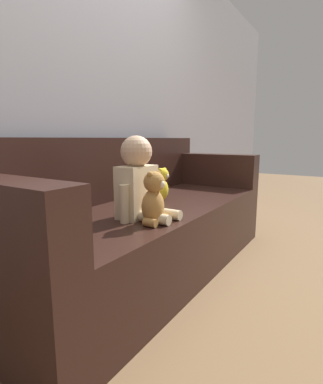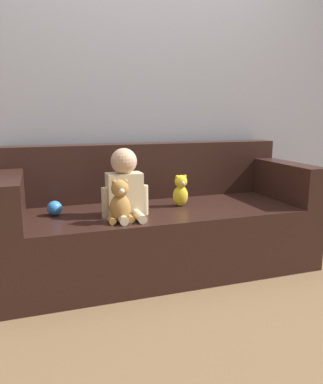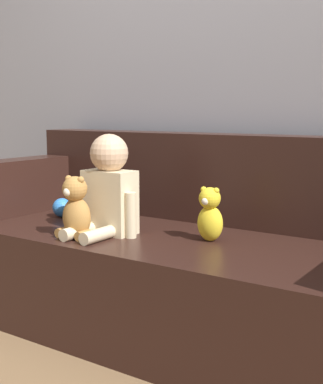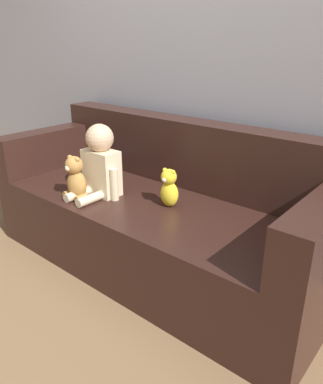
{
  "view_description": "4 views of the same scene",
  "coord_description": "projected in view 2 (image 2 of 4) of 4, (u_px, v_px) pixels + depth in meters",
  "views": [
    {
      "loc": [
        -1.5,
        -1.06,
        0.84
      ],
      "look_at": [
        0.06,
        -0.07,
        0.51
      ],
      "focal_mm": 28.0,
      "sensor_mm": 36.0,
      "label": 1
    },
    {
      "loc": [
        -0.79,
        -2.35,
        1.06
      ],
      "look_at": [
        -0.01,
        -0.05,
        0.55
      ],
      "focal_mm": 35.0,
      "sensor_mm": 36.0,
      "label": 2
    },
    {
      "loc": [
        1.14,
        -1.85,
        0.96
      ],
      "look_at": [
        -0.03,
        -0.12,
        0.63
      ],
      "focal_mm": 50.0,
      "sensor_mm": 36.0,
      "label": 3
    },
    {
      "loc": [
        1.32,
        -1.5,
        1.29
      ],
      "look_at": [
        0.05,
        0.01,
        0.49
      ],
      "focal_mm": 35.0,
      "sensor_mm": 36.0,
      "label": 4
    }
  ],
  "objects": [
    {
      "name": "teddy_bear_brown",
      "position": [
        120.0,
        202.0,
        2.16
      ],
      "size": [
        0.15,
        0.12,
        0.26
      ],
      "color": "#AD7A3D",
      "rests_on": "couch"
    },
    {
      "name": "plush_toy_side",
      "position": [
        181.0,
        191.0,
        2.56
      ],
      "size": [
        0.11,
        0.1,
        0.22
      ],
      "color": "yellow",
      "rests_on": "couch"
    },
    {
      "name": "wall_back",
      "position": [
        140.0,
        82.0,
        2.85
      ],
      "size": [
        8.0,
        0.05,
        2.6
      ],
      "color": "#93939E",
      "rests_on": "ground_plane"
    },
    {
      "name": "toy_ball",
      "position": [
        55.0,
        208.0,
        2.33
      ],
      "size": [
        0.09,
        0.09,
        0.09
      ],
      "color": "#337FDB",
      "rests_on": "couch"
    },
    {
      "name": "person_baby",
      "position": [
        125.0,
        186.0,
        2.29
      ],
      "size": [
        0.29,
        0.31,
        0.42
      ],
      "color": "beige",
      "rests_on": "couch"
    },
    {
      "name": "couch",
      "position": [
        159.0,
        222.0,
        2.63
      ],
      "size": [
        2.07,
        0.83,
        0.85
      ],
      "color": "black",
      "rests_on": "ground_plane"
    },
    {
      "name": "ground_plane",
      "position": [
        161.0,
        267.0,
        2.65
      ],
      "size": [
        12.0,
        12.0,
        0.0
      ],
      "primitive_type": "plane",
      "color": "brown"
    }
  ]
}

